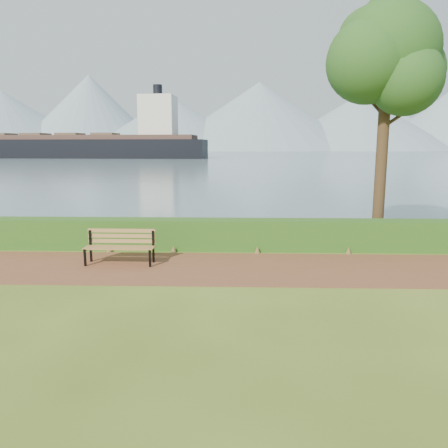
{
  "coord_description": "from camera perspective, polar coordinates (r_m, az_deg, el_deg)",
  "views": [
    {
      "loc": [
        0.98,
        -11.59,
        3.37
      ],
      "look_at": [
        0.56,
        1.2,
        1.1
      ],
      "focal_mm": 35.0,
      "sensor_mm": 36.0,
      "label": 1
    }
  ],
  "objects": [
    {
      "name": "tree",
      "position": [
        16.66,
        20.6,
        19.69
      ],
      "size": [
        4.23,
        3.56,
        8.52
      ],
      "rotation": [
        0.0,
        0.0,
        0.2
      ],
      "color": "#332115",
      "rests_on": "ground"
    },
    {
      "name": "mountains",
      "position": [
        418.47,
        0.51,
        13.38
      ],
      "size": [
        585.0,
        190.0,
        70.0
      ],
      "color": "gray",
      "rests_on": "ground"
    },
    {
      "name": "water",
      "position": [
        271.61,
        1.7,
        9.33
      ],
      "size": [
        700.0,
        510.0,
        0.0
      ],
      "primitive_type": "cube",
      "color": "#455C70",
      "rests_on": "ground"
    },
    {
      "name": "ground",
      "position": [
        12.11,
        -2.84,
        -6.11
      ],
      "size": [
        140.0,
        140.0,
        0.0
      ],
      "primitive_type": "plane",
      "color": "#455D1A",
      "rests_on": "ground"
    },
    {
      "name": "cargo_ship",
      "position": [
        138.39,
        -17.33,
        9.63
      ],
      "size": [
        76.71,
        16.69,
        23.11
      ],
      "rotation": [
        0.0,
        0.0,
        -0.06
      ],
      "color": "black",
      "rests_on": "ground"
    },
    {
      "name": "bench",
      "position": [
        13.04,
        -13.39,
        -2.58
      ],
      "size": [
        2.01,
        0.62,
        1.0
      ],
      "rotation": [
        0.0,
        0.0,
        -0.01
      ],
      "color": "black",
      "rests_on": "ground"
    },
    {
      "name": "hedge",
      "position": [
        14.51,
        -2.02,
        -1.36
      ],
      "size": [
        32.0,
        0.85,
        1.0
      ],
      "primitive_type": "cube",
      "color": "#194012",
      "rests_on": "ground"
    },
    {
      "name": "path",
      "position": [
        12.39,
        -2.73,
        -5.7
      ],
      "size": [
        40.0,
        3.4,
        0.01
      ],
      "primitive_type": "cube",
      "color": "brown",
      "rests_on": "ground"
    }
  ]
}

